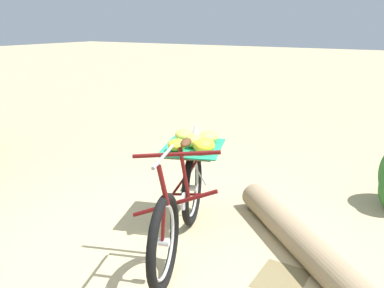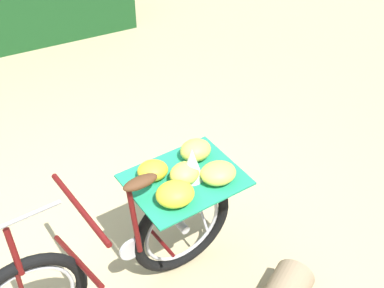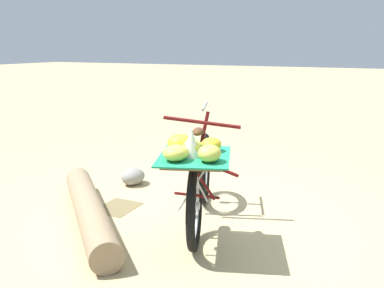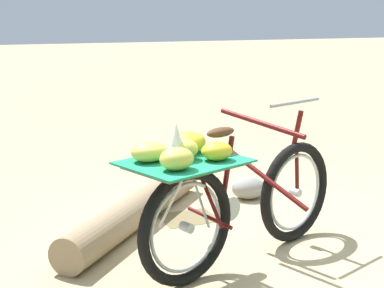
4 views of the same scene
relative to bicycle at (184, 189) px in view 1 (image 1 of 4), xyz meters
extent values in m
plane|color=tan|center=(-0.28, 0.18, -0.51)|extent=(60.00, 60.00, 0.00)
torus|color=black|center=(-0.64, -0.22, -0.14)|extent=(0.71, 0.31, 0.73)
torus|color=#B7B7BC|center=(-0.64, -0.22, -0.14)|extent=(0.54, 0.21, 0.57)
cylinder|color=#B7B7BC|center=(-0.64, -0.22, -0.14)|extent=(0.08, 0.10, 0.06)
torus|color=black|center=(0.35, 0.13, -0.14)|extent=(0.71, 0.31, 0.73)
torus|color=#B7B7BC|center=(0.35, 0.13, -0.14)|extent=(0.54, 0.21, 0.57)
cylinder|color=#B7B7BC|center=(0.35, 0.13, -0.14)|extent=(0.08, 0.10, 0.06)
cylinder|color=#590F0F|center=(-0.34, -0.11, 0.02)|extent=(0.27, 0.67, 0.30)
cylinder|color=#590F0F|center=(-0.27, -0.09, 0.41)|extent=(0.27, 0.68, 0.11)
cylinder|color=#590F0F|center=(0.03, 0.01, 0.13)|extent=(0.07, 0.12, 0.49)
cylinder|color=#590F0F|center=(0.17, 0.06, -0.13)|extent=(0.15, 0.37, 0.05)
cylinder|color=#590F0F|center=(0.21, 0.08, 0.08)|extent=(0.13, 0.31, 0.47)
cylinder|color=#590F0F|center=(-0.65, -0.23, 0.01)|extent=(0.04, 0.05, 0.30)
cylinder|color=#590F0F|center=(-0.63, -0.22, 0.30)|extent=(0.07, 0.10, 0.30)
cylinder|color=gray|center=(-0.60, -0.21, 0.51)|extent=(0.50, 0.20, 0.02)
ellipsoid|color=#4C2D19|center=(0.08, 0.03, 0.40)|extent=(0.24, 0.16, 0.06)
cylinder|color=#B7B7BC|center=(-0.01, 0.00, -0.11)|extent=(0.16, 0.07, 0.16)
cylinder|color=#B7B7BC|center=(0.26, 0.10, 0.05)|extent=(0.08, 0.20, 0.39)
cylinder|color=#B7B7BC|center=(0.46, 0.17, 0.05)|extent=(0.10, 0.24, 0.39)
cube|color=brown|center=(0.37, 0.13, 0.25)|extent=(0.71, 0.62, 0.02)
cube|color=#1E8C60|center=(0.37, 0.13, 0.27)|extent=(0.82, 0.74, 0.01)
ellipsoid|color=#CCC64C|center=(0.48, 0.31, 0.34)|extent=(0.24, 0.22, 0.13)
ellipsoid|color=gold|center=(0.18, 0.20, 0.33)|extent=(0.20, 0.17, 0.11)
ellipsoid|color=yellow|center=(0.27, -0.04, 0.34)|extent=(0.23, 0.20, 0.13)
ellipsoid|color=#CCC64C|center=(0.36, 0.11, 0.34)|extent=(0.25, 0.24, 0.13)
ellipsoid|color=#CCC64C|center=(0.56, 0.07, 0.33)|extent=(0.24, 0.21, 0.12)
cone|color=white|center=(0.41, 0.13, 0.39)|extent=(0.18, 0.18, 0.23)
cylinder|color=#937A5B|center=(0.32, -0.96, -0.38)|extent=(1.57, 1.62, 0.26)
cube|color=olive|center=(-0.11, -0.95, -0.51)|extent=(0.44, 0.36, 0.01)
camera|label=1|loc=(-2.84, -1.78, 1.41)|focal=38.44mm
camera|label=2|loc=(-0.20, -2.26, 2.56)|focal=51.95mm
camera|label=3|loc=(3.23, 1.48, 1.10)|focal=39.75mm
camera|label=4|loc=(1.60, 3.18, 1.11)|focal=54.57mm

